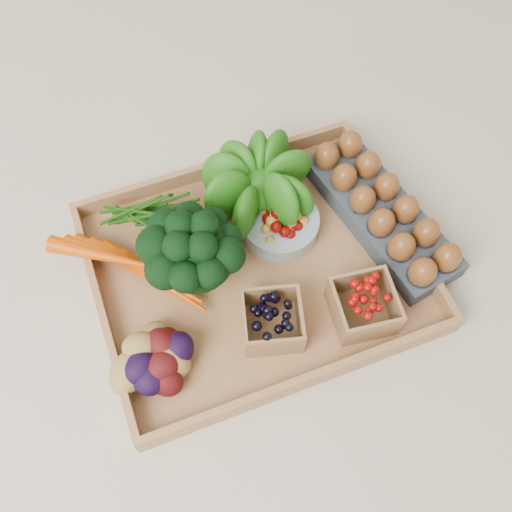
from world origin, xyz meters
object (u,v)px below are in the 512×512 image
object	(u,v)px
tray	(256,270)
cherry_bowl	(280,224)
egg_carton	(380,215)
broccoli	(197,264)

from	to	relation	value
tray	cherry_bowl	distance (m)	0.09
egg_carton	cherry_bowl	bearing A→B (deg)	154.86
broccoli	cherry_bowl	size ratio (longest dim) A/B	1.20
tray	broccoli	distance (m)	0.12
tray	cherry_bowl	size ratio (longest dim) A/B	3.94
broccoli	tray	bearing A→B (deg)	-5.51
tray	cherry_bowl	xyz separation A→B (m)	(0.07, 0.06, 0.03)
broccoli	egg_carton	size ratio (longest dim) A/B	0.50
tray	broccoli	xyz separation A→B (m)	(-0.10, 0.01, 0.07)
cherry_bowl	egg_carton	world-z (taller)	egg_carton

